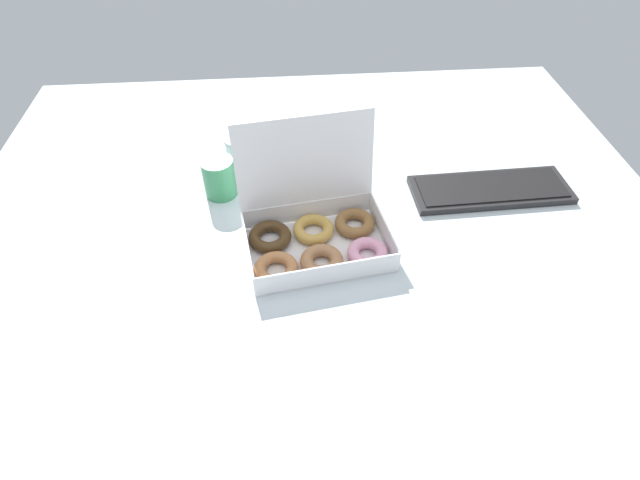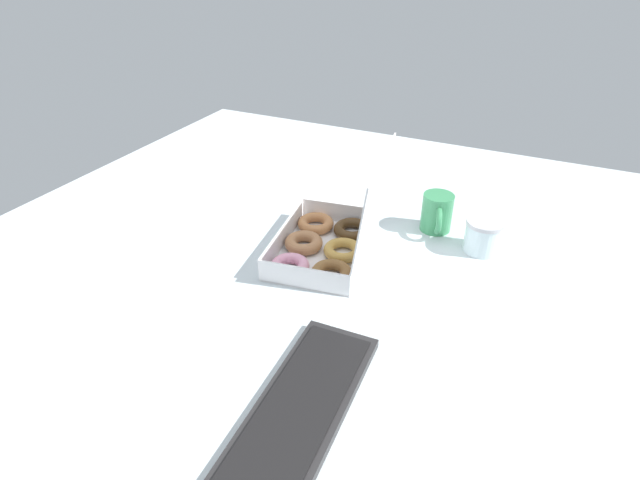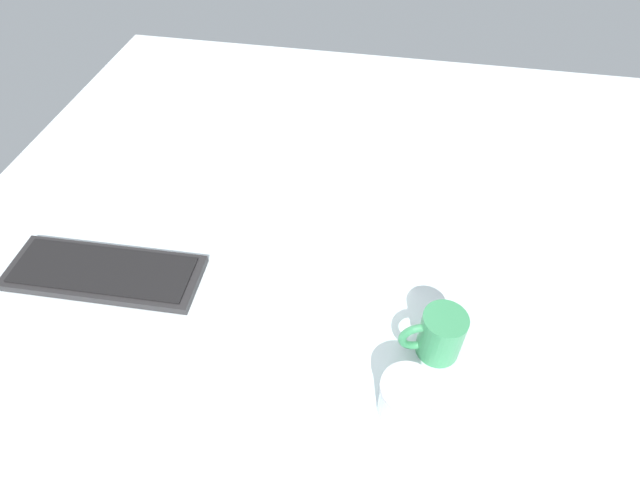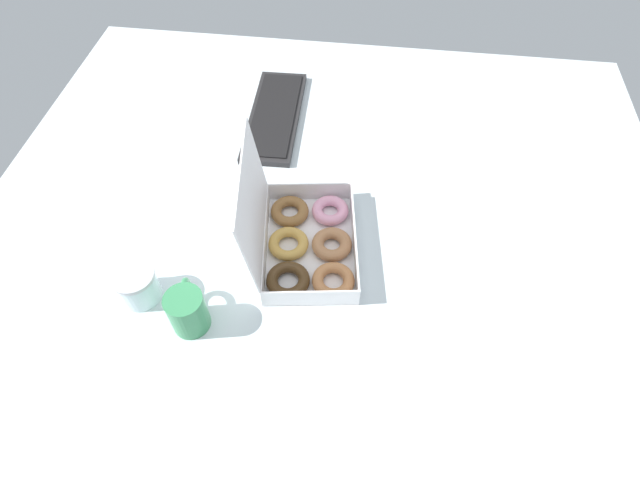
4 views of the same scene
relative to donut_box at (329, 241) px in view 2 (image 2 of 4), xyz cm
name	(u,v)px [view 2 (image 2 of 4)]	position (x,y,z in cm)	size (l,w,h in cm)	color
ground_plane	(314,254)	(0.94, -3.71, -4.51)	(180.00, 180.00, 2.00)	silver
donut_box	(329,241)	(0.00, 0.00, 0.00)	(35.63, 29.87, 27.65)	white
keyboard	(300,410)	(47.56, 16.10, -2.45)	(41.96, 15.83, 2.20)	#252424
coffee_mug	(437,213)	(-22.81, 21.64, 1.85)	(12.07, 8.25, 10.44)	#358351
glass_jar	(483,236)	(-17.74, 34.83, 0.85)	(9.54, 9.54, 8.64)	silver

